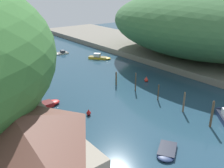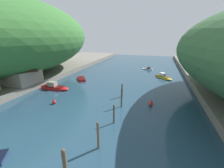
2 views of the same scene
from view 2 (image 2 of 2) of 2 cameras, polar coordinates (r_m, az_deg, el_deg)
The scene contains 14 objects.
water_surface at distance 32.00m, azimuth 0.16°, elevation -2.82°, with size 130.00×130.00×0.00m, color #234256.
left_bank at distance 47.43m, azimuth -33.54°, elevation 1.87°, with size 22.00×120.00×1.34m.
hillside_left at distance 48.06m, azimuth -35.13°, elevation 14.43°, with size 35.79×50.11×19.40m.
boathouse_shed at distance 38.51m, azimuth -31.67°, elevation 3.49°, with size 7.39×6.61×4.19m.
boat_navy_launch at distance 41.70m, azimuth -11.67°, elevation 2.14°, with size 4.37×5.17×0.56m.
boat_far_right_bank at distance 35.44m, azimuth -20.72°, elevation -1.09°, with size 6.43×1.86×1.65m.
boat_near_quay at distance 44.28m, azimuth 19.22°, elevation 2.61°, with size 4.78×5.50×1.41m.
boat_open_rowboat at distance 54.69m, azimuth 13.45°, elevation 5.73°, with size 3.76×2.42×0.97m.
mooring_post_second at distance 16.25m, azimuth -5.33°, elevation -18.85°, with size 0.27×0.27×3.17m.
mooring_post_middle at distance 20.35m, azimuth 0.71°, elevation -11.35°, with size 0.22×0.22×2.72m.
mooring_post_fourth at distance 24.70m, azimuth 3.65°, elevation -5.07°, with size 0.23×0.23×3.37m.
mooring_post_farthest at distance 28.87m, azimuth 3.85°, elevation -2.41°, with size 0.28×0.28×2.63m.
channel_buoy_near at distance 28.06m, azimuth -21.23°, elevation -6.34°, with size 0.64×0.64×0.96m.
channel_buoy_far at distance 26.37m, azimuth 14.55°, elevation -7.10°, with size 0.74×0.74×1.11m.
Camera 2 is at (8.77, 1.36, 11.28)m, focal length 24.00 mm.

